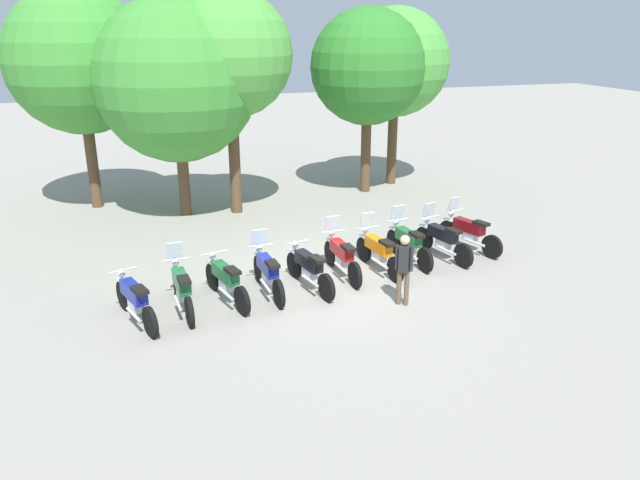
{
  "coord_description": "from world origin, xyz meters",
  "views": [
    {
      "loc": [
        -4.27,
        -12.85,
        5.93
      ],
      "look_at": [
        0.0,
        0.5,
        0.9
      ],
      "focal_mm": 34.32,
      "sensor_mm": 36.0,
      "label": 1
    }
  ],
  "objects_px": {
    "motorcycle_2": "(226,280)",
    "motorcycle_6": "(378,251)",
    "motorcycle_5": "(342,255)",
    "motorcycle_7": "(408,243)",
    "motorcycle_3": "(268,272)",
    "tree_1": "(176,80)",
    "motorcycle_8": "(442,239)",
    "person_0": "(404,265)",
    "motorcycle_4": "(309,268)",
    "tree_3": "(368,67)",
    "motorcycle_9": "(469,232)",
    "motorcycle_0": "(135,300)",
    "tree_4": "(395,63)",
    "tree_0": "(79,61)",
    "motorcycle_1": "(182,288)",
    "tree_2": "(230,55)"
  },
  "relations": [
    {
      "from": "motorcycle_6",
      "to": "tree_0",
      "type": "bearing_deg",
      "value": 32.54
    },
    {
      "from": "motorcycle_7",
      "to": "person_0",
      "type": "distance_m",
      "value": 2.67
    },
    {
      "from": "motorcycle_1",
      "to": "tree_3",
      "type": "distance_m",
      "value": 11.62
    },
    {
      "from": "motorcycle_1",
      "to": "motorcycle_2",
      "type": "bearing_deg",
      "value": -84.84
    },
    {
      "from": "motorcycle_9",
      "to": "motorcycle_2",
      "type": "bearing_deg",
      "value": 82.54
    },
    {
      "from": "motorcycle_2",
      "to": "motorcycle_7",
      "type": "xyz_separation_m",
      "value": [
        4.91,
        0.96,
        0.01
      ]
    },
    {
      "from": "motorcycle_7",
      "to": "tree_0",
      "type": "height_order",
      "value": "tree_0"
    },
    {
      "from": "motorcycle_7",
      "to": "motorcycle_9",
      "type": "xyz_separation_m",
      "value": [
        1.95,
        0.29,
        0.0
      ]
    },
    {
      "from": "motorcycle_1",
      "to": "tree_2",
      "type": "bearing_deg",
      "value": -23.6
    },
    {
      "from": "tree_3",
      "to": "tree_0",
      "type": "bearing_deg",
      "value": 174.78
    },
    {
      "from": "motorcycle_2",
      "to": "tree_2",
      "type": "height_order",
      "value": "tree_2"
    },
    {
      "from": "person_0",
      "to": "tree_2",
      "type": "distance_m",
      "value": 9.27
    },
    {
      "from": "motorcycle_0",
      "to": "person_0",
      "type": "xyz_separation_m",
      "value": [
        5.64,
        -0.93,
        0.44
      ]
    },
    {
      "from": "motorcycle_3",
      "to": "tree_1",
      "type": "relative_size",
      "value": 0.33
    },
    {
      "from": "motorcycle_6",
      "to": "motorcycle_8",
      "type": "relative_size",
      "value": 1.01
    },
    {
      "from": "motorcycle_2",
      "to": "motorcycle_9",
      "type": "xyz_separation_m",
      "value": [
        6.86,
        1.25,
        0.01
      ]
    },
    {
      "from": "tree_4",
      "to": "tree_3",
      "type": "bearing_deg",
      "value": -150.68
    },
    {
      "from": "motorcycle_4",
      "to": "tree_2",
      "type": "bearing_deg",
      "value": -7.6
    },
    {
      "from": "motorcycle_1",
      "to": "motorcycle_2",
      "type": "distance_m",
      "value": 0.99
    },
    {
      "from": "motorcycle_0",
      "to": "motorcycle_5",
      "type": "relative_size",
      "value": 0.96
    },
    {
      "from": "tree_3",
      "to": "tree_4",
      "type": "bearing_deg",
      "value": 29.32
    },
    {
      "from": "motorcycle_9",
      "to": "tree_2",
      "type": "bearing_deg",
      "value": 27.04
    },
    {
      "from": "motorcycle_2",
      "to": "motorcycle_6",
      "type": "height_order",
      "value": "motorcycle_6"
    },
    {
      "from": "person_0",
      "to": "tree_2",
      "type": "height_order",
      "value": "tree_2"
    },
    {
      "from": "motorcycle_4",
      "to": "tree_3",
      "type": "bearing_deg",
      "value": -42.09
    },
    {
      "from": "motorcycle_0",
      "to": "tree_2",
      "type": "height_order",
      "value": "tree_2"
    },
    {
      "from": "tree_0",
      "to": "tree_3",
      "type": "xyz_separation_m",
      "value": [
        9.39,
        -0.86,
        -0.32
      ]
    },
    {
      "from": "motorcycle_2",
      "to": "motorcycle_7",
      "type": "distance_m",
      "value": 5.0
    },
    {
      "from": "motorcycle_3",
      "to": "motorcycle_9",
      "type": "distance_m",
      "value": 5.98
    },
    {
      "from": "motorcycle_0",
      "to": "motorcycle_4",
      "type": "xyz_separation_m",
      "value": [
        3.93,
        0.54,
        0.0
      ]
    },
    {
      "from": "motorcycle_9",
      "to": "tree_3",
      "type": "relative_size",
      "value": 0.33
    },
    {
      "from": "motorcycle_6",
      "to": "person_0",
      "type": "distance_m",
      "value": 2.05
    },
    {
      "from": "motorcycle_6",
      "to": "motorcycle_7",
      "type": "bearing_deg",
      "value": -78.77
    },
    {
      "from": "person_0",
      "to": "tree_3",
      "type": "relative_size",
      "value": 0.25
    },
    {
      "from": "tree_4",
      "to": "motorcycle_0",
      "type": "bearing_deg",
      "value": -137.21
    },
    {
      "from": "motorcycle_4",
      "to": "tree_1",
      "type": "height_order",
      "value": "tree_1"
    },
    {
      "from": "motorcycle_0",
      "to": "motorcycle_6",
      "type": "xyz_separation_m",
      "value": [
        5.89,
        1.05,
        0.01
      ]
    },
    {
      "from": "motorcycle_1",
      "to": "motorcycle_3",
      "type": "relative_size",
      "value": 1.0
    },
    {
      "from": "tree_1",
      "to": "tree_2",
      "type": "distance_m",
      "value": 1.79
    },
    {
      "from": "motorcycle_8",
      "to": "person_0",
      "type": "height_order",
      "value": "person_0"
    },
    {
      "from": "motorcycle_3",
      "to": "motorcycle_7",
      "type": "height_order",
      "value": "same"
    },
    {
      "from": "motorcycle_5",
      "to": "motorcycle_7",
      "type": "bearing_deg",
      "value": -83.07
    },
    {
      "from": "motorcycle_0",
      "to": "motorcycle_5",
      "type": "height_order",
      "value": "motorcycle_5"
    },
    {
      "from": "motorcycle_0",
      "to": "motorcycle_9",
      "type": "bearing_deg",
      "value": -97.54
    },
    {
      "from": "motorcycle_3",
      "to": "tree_4",
      "type": "distance_m",
      "value": 11.63
    },
    {
      "from": "motorcycle_0",
      "to": "tree_3",
      "type": "xyz_separation_m",
      "value": [
        8.42,
        8.3,
        3.92
      ]
    },
    {
      "from": "motorcycle_9",
      "to": "tree_2",
      "type": "height_order",
      "value": "tree_2"
    },
    {
      "from": "motorcycle_2",
      "to": "motorcycle_6",
      "type": "bearing_deg",
      "value": -95.96
    },
    {
      "from": "motorcycle_0",
      "to": "person_0",
      "type": "relative_size",
      "value": 1.3
    },
    {
      "from": "tree_1",
      "to": "tree_4",
      "type": "bearing_deg",
      "value": 12.08
    }
  ]
}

